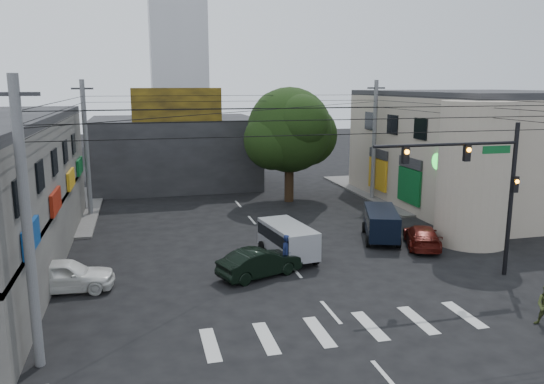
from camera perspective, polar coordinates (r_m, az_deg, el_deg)
name	(u,v)px	position (r m, az deg, el deg)	size (l,w,h in m)	color
ground	(307,285)	(24.29, 3.83, -9.95)	(160.00, 160.00, 0.00)	black
sidewalk_far_right	(443,189)	(47.58, 17.92, 0.29)	(16.00, 16.00, 0.15)	#514F4C
building_right	(483,150)	(42.90, 21.77, 4.17)	(14.00, 18.00, 8.00)	#9F917E
corner_column	(474,173)	(31.61, 20.93, 1.87)	(4.00, 4.00, 8.00)	#9F917E
building_far	(175,152)	(47.93, -10.42, 4.28)	(14.00, 10.00, 6.00)	#232326
billboard	(177,105)	(42.71, -10.17, 9.22)	(7.00, 0.30, 2.60)	olive
tower_distant	(176,2)	(92.68, -10.25, 19.48)	(9.00, 9.00, 44.00)	silver
street_tree	(289,130)	(40.18, 1.89, 6.65)	(6.40, 6.40, 8.70)	black
traffic_gantry	(481,176)	(25.64, 21.59, 1.62)	(7.10, 0.35, 7.20)	black
utility_pole_near_left	(27,227)	(17.83, -24.85, -3.46)	(0.32, 0.32, 9.20)	#59595B
utility_pole_far_left	(86,149)	(37.87, -19.33, 4.38)	(0.32, 0.32, 9.20)	#59595B
utility_pole_far_right	(374,141)	(41.61, 10.94, 5.41)	(0.32, 0.32, 9.20)	#59595B
dark_sedan	(260,263)	(25.06, -1.34, -7.61)	(4.30, 2.80, 1.34)	black
white_compact	(64,275)	(25.02, -21.46, -8.34)	(4.35, 2.02, 1.44)	white
maroon_sedan	(422,236)	(30.63, 15.83, -4.60)	(3.13, 4.52, 1.22)	#480E0A
silver_minivan	(288,242)	(27.49, 1.71, -5.38)	(2.32, 4.35, 1.78)	#A7A9B0
navy_van	(381,225)	(31.39, 11.65, -3.48)	(3.10, 4.74, 1.77)	black
traffic_officer	(287,254)	(25.53, 1.67, -6.65)	(0.79, 0.66, 1.84)	#121B40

